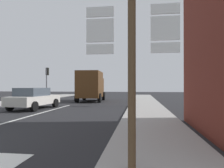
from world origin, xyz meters
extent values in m
plane|color=#232326|center=(0.00, 10.00, 0.00)|extent=(80.00, 80.00, 0.00)
cube|color=#9E9B96|center=(6.23, 8.00, 0.07)|extent=(2.53, 44.00, 0.14)
cube|color=silver|center=(0.00, 6.00, 0.01)|extent=(0.16, 12.00, 0.01)
cube|color=beige|center=(-1.50, 9.11, 0.62)|extent=(2.12, 4.34, 0.60)
cube|color=#47515B|center=(-1.52, 8.86, 1.19)|extent=(1.73, 2.23, 0.55)
cylinder|color=black|center=(-2.25, 10.54, 0.32)|extent=(0.28, 0.66, 0.64)
cylinder|color=black|center=(-0.51, 10.38, 0.32)|extent=(0.28, 0.66, 0.64)
cylinder|color=black|center=(-2.49, 7.85, 0.32)|extent=(0.28, 0.66, 0.64)
cylinder|color=black|center=(-0.75, 7.69, 0.32)|extent=(0.28, 0.66, 0.64)
cube|color=#4C2D14|center=(0.81, 15.87, 1.75)|extent=(2.41, 3.82, 2.60)
cube|color=#4C2D14|center=(0.67, 18.37, 1.45)|extent=(2.16, 1.42, 2.00)
cube|color=#47515B|center=(0.67, 18.42, 2.25)|extent=(1.76, 0.20, 0.70)
cylinder|color=black|center=(-0.43, 18.26, 0.45)|extent=(0.33, 0.91, 0.90)
cylinder|color=black|center=(1.77, 18.38, 0.45)|extent=(0.33, 0.91, 0.90)
cylinder|color=black|center=(-0.23, 14.86, 0.45)|extent=(0.33, 0.91, 0.90)
cylinder|color=black|center=(1.97, 14.99, 0.45)|extent=(0.33, 0.91, 0.90)
cylinder|color=brown|center=(5.64, -0.82, 1.60)|extent=(0.14, 0.14, 3.20)
cube|color=white|center=(5.06, -0.77, 2.96)|extent=(0.50, 0.03, 0.18)
cube|color=black|center=(5.06, -0.75, 2.96)|extent=(0.43, 0.01, 0.13)
cube|color=white|center=(5.06, -0.77, 2.62)|extent=(0.50, 0.03, 0.42)
cube|color=black|center=(5.06, -0.75, 2.62)|extent=(0.43, 0.01, 0.32)
cube|color=white|center=(5.06, -0.77, 2.28)|extent=(0.50, 0.03, 0.18)
cube|color=black|center=(5.06, -0.75, 2.28)|extent=(0.43, 0.01, 0.13)
cube|color=white|center=(6.22, -0.77, 2.96)|extent=(0.50, 0.03, 0.18)
cube|color=black|center=(6.22, -0.75, 2.96)|extent=(0.43, 0.01, 0.13)
cube|color=white|center=(6.22, -0.77, 2.62)|extent=(0.50, 0.03, 0.42)
cube|color=black|center=(6.22, -0.75, 2.62)|extent=(0.43, 0.01, 0.32)
cube|color=white|center=(6.22, -0.77, 2.28)|extent=(0.50, 0.03, 0.18)
cube|color=black|center=(6.22, -0.75, 2.28)|extent=(0.43, 0.01, 0.13)
cylinder|color=#47474C|center=(-5.26, 18.98, 1.89)|extent=(0.12, 0.12, 3.79)
cube|color=black|center=(-5.26, 19.18, 3.34)|extent=(0.30, 0.28, 0.90)
sphere|color=#360303|center=(-5.26, 19.32, 3.61)|extent=(0.18, 0.18, 0.18)
sphere|color=orange|center=(-5.26, 19.32, 3.33)|extent=(0.18, 0.18, 0.18)
sphere|color=black|center=(-5.26, 19.32, 3.05)|extent=(0.18, 0.18, 0.18)
cylinder|color=#47474C|center=(5.26, 11.73, 1.75)|extent=(0.12, 0.12, 3.50)
cube|color=black|center=(5.26, 11.93, 3.05)|extent=(0.30, 0.28, 0.90)
sphere|color=#360303|center=(5.26, 12.07, 3.32)|extent=(0.18, 0.18, 0.18)
sphere|color=orange|center=(5.26, 12.07, 3.04)|extent=(0.18, 0.18, 0.18)
sphere|color=black|center=(5.26, 12.07, 2.76)|extent=(0.18, 0.18, 0.18)
camera|label=1|loc=(5.77, -4.45, 1.61)|focal=33.17mm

